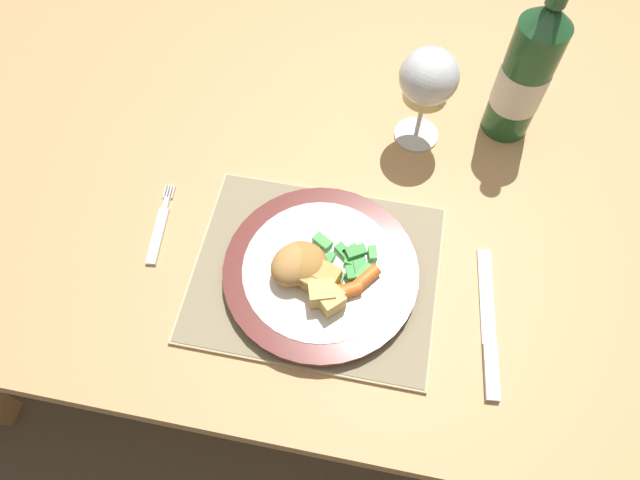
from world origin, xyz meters
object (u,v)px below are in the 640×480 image
object	(u,v)px
dinner_plate	(321,271)
table_knife	(489,334)
wine_glass	(428,81)
dining_table	(338,176)
fork	(159,229)
bottle	(526,73)

from	to	relation	value
dinner_plate	table_knife	size ratio (longest dim) A/B	1.23
dinner_plate	wine_glass	bearing A→B (deg)	69.78
dining_table	fork	size ratio (longest dim) A/B	12.24
fork	bottle	bearing A→B (deg)	31.45
fork	table_knife	distance (m)	0.46
dining_table	fork	bearing A→B (deg)	-138.45
table_knife	wine_glass	bearing A→B (deg)	112.50
fork	wine_glass	distance (m)	0.42
table_knife	fork	bearing A→B (deg)	171.78
table_knife	bottle	size ratio (longest dim) A/B	0.73
dining_table	wine_glass	distance (m)	0.23
dinner_plate	wine_glass	xyz separation A→B (m)	(0.10, 0.26, 0.10)
dinner_plate	wine_glass	size ratio (longest dim) A/B	1.58
dinner_plate	fork	xyz separation A→B (m)	(-0.23, 0.03, -0.01)
table_knife	bottle	world-z (taller)	bottle
fork	bottle	distance (m)	0.55
fork	wine_glass	xyz separation A→B (m)	(0.33, 0.24, 0.11)
table_knife	wine_glass	xyz separation A→B (m)	(-0.13, 0.30, 0.11)
table_knife	bottle	distance (m)	0.37
dining_table	bottle	world-z (taller)	bottle
bottle	table_knife	bearing A→B (deg)	-90.97
dining_table	dinner_plate	bearing A→B (deg)	-86.50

